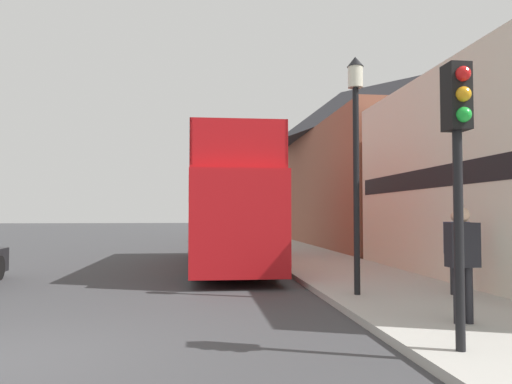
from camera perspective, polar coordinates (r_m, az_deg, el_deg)
ground_plane at (r=27.69m, az=-11.86°, el=-6.25°), size 144.00×144.00×0.00m
sidewalk at (r=24.98m, az=3.55°, el=-6.55°), size 3.50×108.00×0.14m
brick_terrace_rear at (r=32.51m, az=9.75°, el=2.85°), size 6.00×24.99×9.69m
tour_bus at (r=17.37m, az=-3.11°, el=-2.31°), size 2.61×10.76×4.22m
parked_car_ahead_of_bus at (r=24.63m, az=-3.06°, el=-5.23°), size 1.87×4.21×1.43m
pedestrian_nearest at (r=8.46m, az=22.52°, el=-6.48°), size 0.47×0.26×1.80m
pedestrian_second at (r=11.40m, az=21.96°, el=-5.53°), size 0.46×0.25×1.76m
traffic_signal at (r=6.80m, az=22.10°, el=5.65°), size 0.28×0.42×3.60m
lamp_post_nearest at (r=10.92m, az=11.34°, el=6.86°), size 0.35×0.35×5.07m
lamp_post_second at (r=20.39m, az=2.26°, el=1.98°), size 0.35×0.35×4.78m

